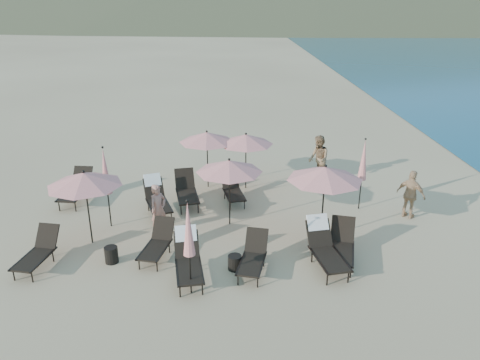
{
  "coord_description": "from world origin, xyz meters",
  "views": [
    {
      "loc": [
        -0.38,
        -10.95,
        6.82
      ],
      "look_at": [
        0.01,
        3.5,
        1.1
      ],
      "focal_mm": 35.0,
      "sensor_mm": 36.0,
      "label": 1
    }
  ],
  "objects_px": {
    "lounger_0": "(38,251)",
    "umbrella_closed_0": "(188,229)",
    "lounger_3": "(253,256)",
    "lounger_9": "(233,190)",
    "umbrella_open_4": "(246,139)",
    "lounger_2": "(188,258)",
    "umbrella_open_2": "(325,174)",
    "umbrella_open_1": "(229,166)",
    "side_table_1": "(235,263)",
    "side_table_0": "(111,255)",
    "umbrella_closed_1": "(363,160)",
    "beachgoer_a": "(158,209)",
    "beachgoer_c": "(411,195)",
    "lounger_5": "(342,245)",
    "umbrella_open_0": "(84,179)",
    "umbrella_closed_2": "(105,172)",
    "lounger_8": "(187,191)",
    "umbrella_open_3": "(207,137)",
    "beachgoer_b": "(318,159)",
    "lounger_4": "(325,246)",
    "lounger_6": "(77,188)",
    "lounger_1": "(157,243)",
    "lounger_7": "(157,197)"
  },
  "relations": [
    {
      "from": "lounger_9",
      "to": "lounger_0",
      "type": "bearing_deg",
      "value": -152.74
    },
    {
      "from": "lounger_9",
      "to": "side_table_1",
      "type": "distance_m",
      "value": 4.47
    },
    {
      "from": "umbrella_open_1",
      "to": "side_table_1",
      "type": "distance_m",
      "value": 3.2
    },
    {
      "from": "side_table_0",
      "to": "lounger_6",
      "type": "bearing_deg",
      "value": 117.27
    },
    {
      "from": "umbrella_open_1",
      "to": "beachgoer_c",
      "type": "distance_m",
      "value": 6.0
    },
    {
      "from": "lounger_1",
      "to": "side_table_1",
      "type": "bearing_deg",
      "value": -6.16
    },
    {
      "from": "side_table_0",
      "to": "beachgoer_c",
      "type": "distance_m",
      "value": 9.5
    },
    {
      "from": "lounger_7",
      "to": "umbrella_open_1",
      "type": "xyz_separation_m",
      "value": [
        2.44,
        -1.0,
        1.43
      ]
    },
    {
      "from": "lounger_8",
      "to": "lounger_5",
      "type": "bearing_deg",
      "value": -51.24
    },
    {
      "from": "umbrella_open_1",
      "to": "umbrella_closed_0",
      "type": "xyz_separation_m",
      "value": [
        -0.97,
        -3.69,
        -0.22
      ]
    },
    {
      "from": "umbrella_closed_0",
      "to": "lounger_4",
      "type": "bearing_deg",
      "value": 19.03
    },
    {
      "from": "umbrella_open_2",
      "to": "lounger_6",
      "type": "bearing_deg",
      "value": 159.85
    },
    {
      "from": "umbrella_open_0",
      "to": "beachgoer_c",
      "type": "relative_size",
      "value": 1.4
    },
    {
      "from": "umbrella_open_3",
      "to": "umbrella_open_1",
      "type": "bearing_deg",
      "value": -75.73
    },
    {
      "from": "lounger_5",
      "to": "umbrella_closed_2",
      "type": "xyz_separation_m",
      "value": [
        -6.82,
        2.25,
        1.37
      ]
    },
    {
      "from": "lounger_4",
      "to": "umbrella_open_0",
      "type": "bearing_deg",
      "value": 158.09
    },
    {
      "from": "lounger_3",
      "to": "lounger_9",
      "type": "height_order",
      "value": "same"
    },
    {
      "from": "beachgoer_a",
      "to": "lounger_3",
      "type": "bearing_deg",
      "value": -86.96
    },
    {
      "from": "lounger_9",
      "to": "umbrella_open_4",
      "type": "xyz_separation_m",
      "value": [
        0.5,
        1.2,
        1.49
      ]
    },
    {
      "from": "beachgoer_c",
      "to": "lounger_3",
      "type": "bearing_deg",
      "value": 75.21
    },
    {
      "from": "umbrella_open_4",
      "to": "beachgoer_c",
      "type": "height_order",
      "value": "umbrella_open_4"
    },
    {
      "from": "umbrella_closed_1",
      "to": "umbrella_closed_2",
      "type": "height_order",
      "value": "umbrella_closed_2"
    },
    {
      "from": "lounger_1",
      "to": "umbrella_closed_1",
      "type": "relative_size",
      "value": 0.67
    },
    {
      "from": "umbrella_open_0",
      "to": "side_table_0",
      "type": "relative_size",
      "value": 4.92
    },
    {
      "from": "umbrella_open_4",
      "to": "side_table_1",
      "type": "bearing_deg",
      "value": -95.13
    },
    {
      "from": "lounger_6",
      "to": "beachgoer_c",
      "type": "distance_m",
      "value": 11.39
    },
    {
      "from": "umbrella_open_1",
      "to": "umbrella_closed_1",
      "type": "bearing_deg",
      "value": 13.22
    },
    {
      "from": "lounger_0",
      "to": "umbrella_open_0",
      "type": "relative_size",
      "value": 0.75
    },
    {
      "from": "lounger_5",
      "to": "umbrella_open_2",
      "type": "relative_size",
      "value": 0.79
    },
    {
      "from": "lounger_3",
      "to": "lounger_9",
      "type": "bearing_deg",
      "value": 109.27
    },
    {
      "from": "lounger_3",
      "to": "umbrella_open_4",
      "type": "relative_size",
      "value": 0.78
    },
    {
      "from": "lounger_2",
      "to": "umbrella_open_4",
      "type": "distance_m",
      "value": 6.33
    },
    {
      "from": "umbrella_open_2",
      "to": "umbrella_closed_2",
      "type": "bearing_deg",
      "value": 171.25
    },
    {
      "from": "lounger_5",
      "to": "beachgoer_b",
      "type": "xyz_separation_m",
      "value": [
        0.42,
        5.89,
        0.45
      ]
    },
    {
      "from": "lounger_0",
      "to": "umbrella_closed_0",
      "type": "distance_m",
      "value": 4.58
    },
    {
      "from": "beachgoer_b",
      "to": "beachgoer_c",
      "type": "height_order",
      "value": "beachgoer_b"
    },
    {
      "from": "lounger_3",
      "to": "umbrella_closed_0",
      "type": "relative_size",
      "value": 0.68
    },
    {
      "from": "lounger_2",
      "to": "side_table_0",
      "type": "height_order",
      "value": "lounger_2"
    },
    {
      "from": "lounger_3",
      "to": "lounger_5",
      "type": "height_order",
      "value": "lounger_5"
    },
    {
      "from": "side_table_0",
      "to": "beachgoer_a",
      "type": "height_order",
      "value": "beachgoer_a"
    },
    {
      "from": "lounger_3",
      "to": "lounger_4",
      "type": "relative_size",
      "value": 0.87
    },
    {
      "from": "umbrella_closed_2",
      "to": "lounger_5",
      "type": "bearing_deg",
      "value": -18.29
    },
    {
      "from": "lounger_0",
      "to": "beachgoer_b",
      "type": "bearing_deg",
      "value": 45.51
    },
    {
      "from": "lounger_0",
      "to": "lounger_6",
      "type": "height_order",
      "value": "lounger_6"
    },
    {
      "from": "umbrella_closed_1",
      "to": "beachgoer_a",
      "type": "relative_size",
      "value": 1.59
    },
    {
      "from": "lounger_7",
      "to": "lounger_4",
      "type": "bearing_deg",
      "value": -53.93
    },
    {
      "from": "umbrella_open_1",
      "to": "umbrella_open_4",
      "type": "bearing_deg",
      "value": 78.22
    },
    {
      "from": "umbrella_open_2",
      "to": "umbrella_open_1",
      "type": "bearing_deg",
      "value": 159.25
    },
    {
      "from": "lounger_9",
      "to": "umbrella_closed_2",
      "type": "distance_m",
      "value": 4.53
    },
    {
      "from": "lounger_0",
      "to": "lounger_8",
      "type": "height_order",
      "value": "lounger_8"
    }
  ]
}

